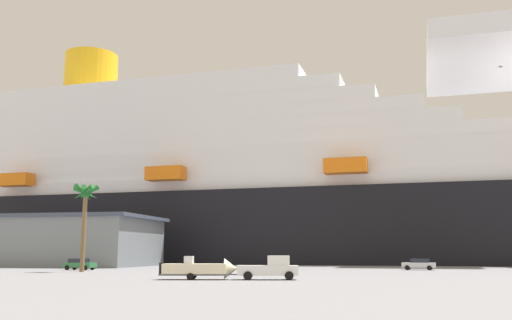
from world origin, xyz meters
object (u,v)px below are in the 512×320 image
(palm_tree, at_px, (85,201))
(parked_car_silver_sedan, at_px, (419,264))
(cruise_ship, at_px, (200,193))
(parked_car_green_wagon, at_px, (80,264))
(pickup_truck, at_px, (270,268))
(small_boat_on_trailer, at_px, (203,269))

(palm_tree, xyz_separation_m, parked_car_silver_sedan, (43.22, 14.88, -8.20))
(cruise_ship, xyz_separation_m, parked_car_green_wagon, (-2.09, -54.19, -15.43))
(pickup_truck, height_order, small_boat_on_trailer, pickup_truck)
(cruise_ship, relative_size, small_boat_on_trailer, 31.28)
(pickup_truck, relative_size, parked_car_silver_sedan, 1.22)
(pickup_truck, height_order, parked_car_green_wagon, pickup_truck)
(small_boat_on_trailer, relative_size, palm_tree, 0.73)
(palm_tree, bearing_deg, parked_car_silver_sedan, 19.00)
(small_boat_on_trailer, height_order, parked_car_silver_sedan, small_boat_on_trailer)
(cruise_ship, bearing_deg, pickup_truck, -69.63)
(cruise_ship, xyz_separation_m, pickup_truck, (28.52, -76.84, -15.22))
(pickup_truck, xyz_separation_m, parked_car_green_wagon, (-30.61, 22.65, -0.21))
(parked_car_green_wagon, bearing_deg, parked_car_silver_sedan, 9.52)
(cruise_ship, xyz_separation_m, small_boat_on_trailer, (22.33, -77.75, -15.30))
(cruise_ship, bearing_deg, parked_car_silver_sedan, -45.76)
(pickup_truck, xyz_separation_m, palm_tree, (-26.68, 15.68, 7.99))
(parked_car_green_wagon, height_order, parked_car_silver_sedan, same)
(small_boat_on_trailer, bearing_deg, parked_car_green_wagon, 136.02)
(cruise_ship, xyz_separation_m, parked_car_silver_sedan, (45.06, -46.28, -15.43))
(cruise_ship, bearing_deg, parked_car_green_wagon, -92.21)
(palm_tree, bearing_deg, cruise_ship, 91.72)
(palm_tree, xyz_separation_m, parked_car_green_wagon, (-3.93, 6.97, -8.20))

